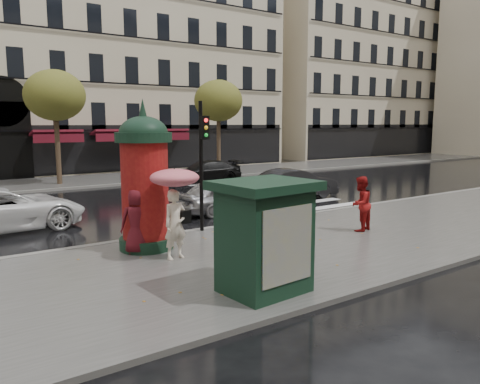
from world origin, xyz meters
TOP-DOWN VIEW (x-y plane):
  - ground at (0.00, 0.00)m, footprint 160.00×160.00m
  - near_sidewalk at (0.00, -0.50)m, footprint 90.00×7.00m
  - far_sidewalk at (0.00, 19.00)m, footprint 90.00×6.00m
  - near_kerb at (0.00, 3.00)m, footprint 90.00×0.25m
  - far_kerb at (0.00, 16.00)m, footprint 90.00×0.25m
  - zebra_crossing at (6.00, 9.60)m, footprint 3.60×11.75m
  - bldg_far_corner at (6.00, 30.00)m, footprint 26.00×14.00m
  - bldg_far_right at (34.00, 30.00)m, footprint 24.00×14.00m
  - tree_far_left at (-2.00, 18.00)m, footprint 3.40×3.40m
  - tree_far_right at (9.00, 18.00)m, footprint 3.40×3.40m
  - woman_umbrella at (-3.43, 0.37)m, footprint 1.26×1.26m
  - woman_red at (2.97, -0.21)m, footprint 1.02×0.88m
  - man_burgundy at (-4.06, 1.41)m, footprint 1.00×0.80m
  - morris_column at (-3.65, 1.75)m, footprint 1.55×1.55m
  - traffic_light at (-1.24, 2.72)m, footprint 0.26×0.39m
  - newsstand at (-3.02, -2.83)m, footprint 2.06×1.78m
  - car_silver at (1.41, 5.56)m, footprint 4.12×1.81m
  - car_darkgrey at (6.19, 6.67)m, footprint 4.49×1.94m
  - car_black at (5.78, 14.52)m, footprint 4.83×2.48m

SIDE VIEW (x-z plane):
  - ground at x=0.00m, z-range 0.00..0.00m
  - zebra_crossing at x=6.00m, z-range 0.00..0.01m
  - near_sidewalk at x=0.00m, z-range 0.00..0.12m
  - far_sidewalk at x=0.00m, z-range 0.00..0.12m
  - near_kerb at x=0.00m, z-range 0.00..0.14m
  - far_kerb at x=0.00m, z-range 0.00..0.14m
  - car_black at x=5.78m, z-range 0.00..1.34m
  - car_silver at x=1.41m, z-range 0.00..1.38m
  - car_darkgrey at x=6.19m, z-range 0.00..1.44m
  - man_burgundy at x=-4.06m, z-range 0.12..1.90m
  - woman_red at x=2.97m, z-range 0.12..1.92m
  - newsstand at x=-3.02m, z-range 0.15..2.49m
  - woman_umbrella at x=-3.43m, z-range 0.51..2.93m
  - morris_column at x=-3.65m, z-range 0.03..4.20m
  - traffic_light at x=-1.24m, z-range 0.57..4.76m
  - tree_far_left at x=-2.00m, z-range 1.85..8.49m
  - tree_far_right at x=9.00m, z-range 1.85..8.49m
  - bldg_far_corner at x=6.00m, z-range -0.14..22.76m
  - bldg_far_right at x=34.00m, z-range -0.14..22.76m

